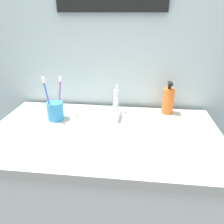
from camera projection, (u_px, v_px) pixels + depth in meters
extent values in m
cube|color=silver|center=(112.00, 50.00, 1.09)|extent=(2.19, 0.04, 2.40)
cube|color=silver|center=(105.00, 211.00, 1.12)|extent=(0.95, 0.53, 0.87)
cube|color=#BCB7AD|center=(104.00, 135.00, 0.93)|extent=(0.99, 0.57, 0.04)
ellipsoid|color=white|center=(111.00, 147.00, 0.92)|extent=(0.36, 0.36, 0.12)
torus|color=white|center=(111.00, 135.00, 0.90)|extent=(0.42, 0.42, 0.02)
cylinder|color=#595B60|center=(111.00, 157.00, 0.94)|extent=(0.03, 0.03, 0.01)
cylinder|color=silver|center=(116.00, 102.00, 1.07)|extent=(0.02, 0.02, 0.12)
cylinder|color=silver|center=(115.00, 104.00, 1.01)|extent=(0.02, 0.11, 0.04)
cylinder|color=silver|center=(117.00, 87.00, 1.05)|extent=(0.01, 0.05, 0.01)
cylinder|color=#338CCC|center=(55.00, 111.00, 1.01)|extent=(0.08, 0.08, 0.09)
cylinder|color=purple|center=(60.00, 98.00, 1.02)|extent=(0.02, 0.04, 0.18)
cube|color=white|center=(60.00, 79.00, 0.99)|extent=(0.01, 0.02, 0.03)
cylinder|color=blue|center=(48.00, 101.00, 0.96)|extent=(0.02, 0.04, 0.20)
cube|color=white|center=(43.00, 80.00, 0.91)|extent=(0.01, 0.02, 0.03)
cylinder|color=orange|center=(168.00, 101.00, 1.07)|extent=(0.06, 0.06, 0.13)
cylinder|color=black|center=(169.00, 87.00, 1.03)|extent=(0.02, 0.02, 0.02)
cube|color=black|center=(170.00, 84.00, 1.02)|extent=(0.02, 0.04, 0.02)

